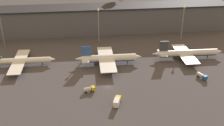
{
  "coord_description": "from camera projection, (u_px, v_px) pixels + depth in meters",
  "views": [
    {
      "loc": [
        -13.42,
        -126.89,
        78.36
      ],
      "look_at": [
        4.06,
        16.21,
        6.0
      ],
      "focal_mm": 45.0,
      "sensor_mm": 36.0,
      "label": 1
    }
  ],
  "objects": [
    {
      "name": "ground",
      "position": [
        108.0,
        87.0,
        149.17
      ],
      "size": [
        600.0,
        600.0,
        0.0
      ],
      "primitive_type": "plane",
      "color": "#423F44"
    },
    {
      "name": "terminal_building",
      "position": [
        96.0,
        19.0,
        220.01
      ],
      "size": [
        209.22,
        21.78,
        20.79
      ],
      "color": "#4C515B",
      "rests_on": "ground"
    },
    {
      "name": "airplane_0",
      "position": [
        21.0,
        61.0,
        170.28
      ],
      "size": [
        41.21,
        34.49,
        12.23
      ],
      "rotation": [
        0.0,
        0.0,
        -0.02
      ],
      "color": "white",
      "rests_on": "ground"
    },
    {
      "name": "airplane_1",
      "position": [
        108.0,
        58.0,
        171.93
      ],
      "size": [
        41.46,
        36.14,
        12.4
      ],
      "rotation": [
        0.0,
        0.0,
        -0.02
      ],
      "color": "white",
      "rests_on": "ground"
    },
    {
      "name": "airplane_2",
      "position": [
        187.0,
        53.0,
        179.09
      ],
      "size": [
        46.52,
        30.3,
        12.5
      ],
      "rotation": [
        0.0,
        0.0,
        -0.02
      ],
      "color": "silver",
      "rests_on": "ground"
    },
    {
      "name": "service_vehicle_1",
      "position": [
        117.0,
        101.0,
        133.6
      ],
      "size": [
        4.86,
        8.16,
        3.68
      ],
      "rotation": [
        0.0,
        0.0,
        1.24
      ],
      "color": "gold",
      "rests_on": "ground"
    },
    {
      "name": "service_vehicle_2",
      "position": [
        202.0,
        76.0,
        156.64
      ],
      "size": [
        4.56,
        6.86,
        2.81
      ],
      "rotation": [
        0.0,
        0.0,
        -1.17
      ],
      "color": "#195199",
      "rests_on": "ground"
    },
    {
      "name": "service_vehicle_3",
      "position": [
        89.0,
        89.0,
        144.32
      ],
      "size": [
        6.09,
        3.8,
        2.77
      ],
      "rotation": [
        0.0,
        0.0,
        0.25
      ],
      "color": "gold",
      "rests_on": "ground"
    },
    {
      "name": "lamp_post_0",
      "position": [
        1.0,
        23.0,
        187.17
      ],
      "size": [
        1.8,
        1.8,
        29.23
      ],
      "color": "slate",
      "rests_on": "ground"
    },
    {
      "name": "lamp_post_1",
      "position": [
        99.0,
        22.0,
        195.06
      ],
      "size": [
        1.8,
        1.8,
        25.97
      ],
      "color": "slate",
      "rests_on": "ground"
    },
    {
      "name": "lamp_post_2",
      "position": [
        183.0,
        19.0,
        201.71
      ],
      "size": [
        1.8,
        1.8,
        25.83
      ],
      "color": "slate",
      "rests_on": "ground"
    }
  ]
}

